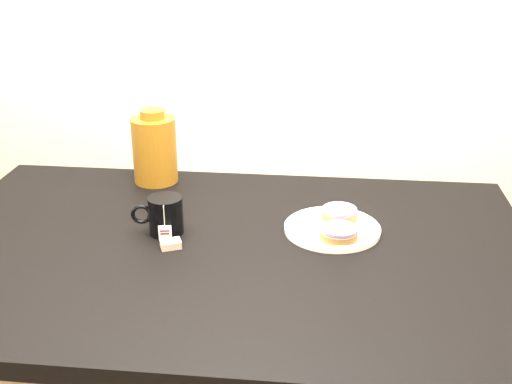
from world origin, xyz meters
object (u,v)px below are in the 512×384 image
plate (332,228)px  teabag_pouch (171,244)px  bagel_package (155,149)px  bagel_front (339,233)px  mug (165,215)px  table (227,278)px  bagel_back (339,213)px

plate → teabag_pouch: 0.38m
teabag_pouch → bagel_package: bagel_package is taller
bagel_front → mug: mug is taller
table → plate: size_ratio=6.16×
bagel_back → mug: size_ratio=0.91×
plate → bagel_package: bearing=151.6°
bagel_package → bagel_back: bearing=-23.3°
mug → table: bearing=-28.7°
table → mug: (-0.15, 0.05, 0.13)m
mug → bagel_package: (-0.10, 0.32, 0.05)m
teabag_pouch → plate: bearing=18.7°
table → mug: bearing=161.2°
plate → bagel_back: bagel_back is taller
bagel_back → bagel_front: (-0.00, -0.11, 0.00)m
bagel_back → mug: bearing=-166.7°
table → bagel_back: bagel_back is taller
mug → teabag_pouch: 0.09m
plate → bagel_back: size_ratio=1.96×
bagel_back → bagel_package: size_ratio=0.56×
plate → teabag_pouch: (-0.36, -0.12, 0.00)m
teabag_pouch → bagel_package: bearing=108.8°
mug → bagel_package: 0.34m
teabag_pouch → mug: bearing=111.7°
mug → teabag_pouch: size_ratio=2.84×
bagel_package → teabag_pouch: bearing=-71.2°
teabag_pouch → bagel_back: bearing=24.1°
bagel_back → bagel_package: bagel_package is taller
table → mug: 0.21m
mug → bagel_package: size_ratio=0.62×
bagel_back → bagel_front: size_ratio=1.23×
bagel_front → plate: bearing=103.2°
mug → teabag_pouch: bearing=-78.1°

